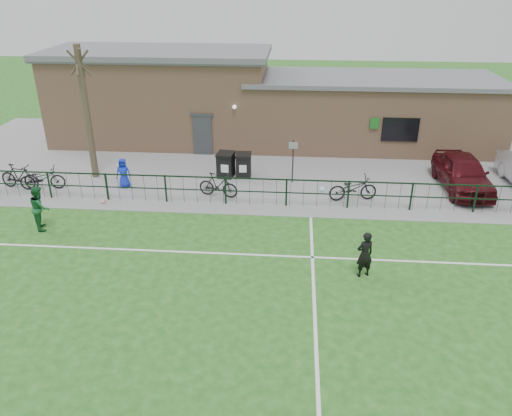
# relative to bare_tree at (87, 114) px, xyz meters

# --- Properties ---
(ground) EXTENTS (90.00, 90.00, 0.00)m
(ground) POSITION_rel_bare_tree_xyz_m (8.00, -10.50, -3.00)
(ground) COLOR #1E5519
(ground) RESTS_ON ground
(paving_strip) EXTENTS (34.00, 13.00, 0.02)m
(paving_strip) POSITION_rel_bare_tree_xyz_m (8.00, 3.00, -2.99)
(paving_strip) COLOR gray
(paving_strip) RESTS_ON ground
(pitch_line_touch) EXTENTS (28.00, 0.10, 0.01)m
(pitch_line_touch) POSITION_rel_bare_tree_xyz_m (8.00, -2.70, -3.00)
(pitch_line_touch) COLOR white
(pitch_line_touch) RESTS_ON ground
(pitch_line_mid) EXTENTS (28.00, 0.10, 0.01)m
(pitch_line_mid) POSITION_rel_bare_tree_xyz_m (8.00, -6.50, -3.00)
(pitch_line_mid) COLOR white
(pitch_line_mid) RESTS_ON ground
(pitch_line_perp) EXTENTS (0.10, 16.00, 0.01)m
(pitch_line_perp) POSITION_rel_bare_tree_xyz_m (10.00, -10.50, -3.00)
(pitch_line_perp) COLOR white
(pitch_line_perp) RESTS_ON ground
(perimeter_fence) EXTENTS (28.00, 0.10, 1.20)m
(perimeter_fence) POSITION_rel_bare_tree_xyz_m (8.00, -2.50, -2.40)
(perimeter_fence) COLOR black
(perimeter_fence) RESTS_ON ground
(bare_tree) EXTENTS (0.30, 0.30, 6.00)m
(bare_tree) POSITION_rel_bare_tree_xyz_m (0.00, 0.00, 0.00)
(bare_tree) COLOR #403427
(bare_tree) RESTS_ON ground
(wheelie_bin_left) EXTENTS (0.81, 0.89, 1.08)m
(wheelie_bin_left) POSITION_rel_bare_tree_xyz_m (6.11, 0.51, -2.44)
(wheelie_bin_left) COLOR black
(wheelie_bin_left) RESTS_ON paving_strip
(wheelie_bin_right) EXTENTS (0.71, 0.80, 1.02)m
(wheelie_bin_right) POSITION_rel_bare_tree_xyz_m (6.93, 0.61, -2.47)
(wheelie_bin_right) COLOR black
(wheelie_bin_right) RESTS_ON paving_strip
(sign_post) EXTENTS (0.08, 0.08, 2.00)m
(sign_post) POSITION_rel_bare_tree_xyz_m (9.22, 0.05, -1.98)
(sign_post) COLOR black
(sign_post) RESTS_ON paving_strip
(car_maroon) EXTENTS (1.94, 4.53, 1.52)m
(car_maroon) POSITION_rel_bare_tree_xyz_m (16.66, -0.11, -2.22)
(car_maroon) COLOR #420B11
(car_maroon) RESTS_ON paving_strip
(bicycle_b) EXTENTS (1.94, 0.84, 1.13)m
(bicycle_b) POSITION_rel_bare_tree_xyz_m (-2.77, -1.65, -2.42)
(bicycle_b) COLOR black
(bicycle_b) RESTS_ON paving_strip
(bicycle_c) EXTENTS (2.03, 1.02, 1.02)m
(bicycle_c) POSITION_rel_bare_tree_xyz_m (-1.73, -1.64, -2.47)
(bicycle_c) COLOR black
(bicycle_c) RESTS_ON paving_strip
(bicycle_d) EXTENTS (1.80, 0.86, 1.04)m
(bicycle_d) POSITION_rel_bare_tree_xyz_m (6.09, -1.80, -2.46)
(bicycle_d) COLOR black
(bicycle_d) RESTS_ON paving_strip
(bicycle_e) EXTENTS (2.12, 1.07, 1.07)m
(bicycle_e) POSITION_rel_bare_tree_xyz_m (11.76, -1.72, -2.45)
(bicycle_e) COLOR black
(bicycle_e) RESTS_ON paving_strip
(spectator_child) EXTENTS (0.67, 0.45, 1.34)m
(spectator_child) POSITION_rel_bare_tree_xyz_m (1.77, -1.14, -2.31)
(spectator_child) COLOR #152DC6
(spectator_child) RESTS_ON paving_strip
(goalkeeper_kick) EXTENTS (1.68, 3.68, 1.63)m
(goalkeeper_kick) POSITION_rel_bare_tree_xyz_m (11.53, -7.38, -2.20)
(goalkeeper_kick) COLOR black
(goalkeeper_kick) RESTS_ON ground
(outfield_player) EXTENTS (0.93, 1.02, 1.68)m
(outfield_player) POSITION_rel_bare_tree_xyz_m (-0.07, -5.15, -2.16)
(outfield_player) COLOR #19592C
(outfield_player) RESTS_ON ground
(ball_ground) EXTENTS (0.19, 0.19, 0.19)m
(ball_ground) POSITION_rel_bare_tree_xyz_m (1.40, -2.87, -2.90)
(ball_ground) COLOR white
(ball_ground) RESTS_ON ground
(clubhouse) EXTENTS (24.25, 5.40, 4.96)m
(clubhouse) POSITION_rel_bare_tree_xyz_m (7.12, 6.00, -0.78)
(clubhouse) COLOR tan
(clubhouse) RESTS_ON ground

